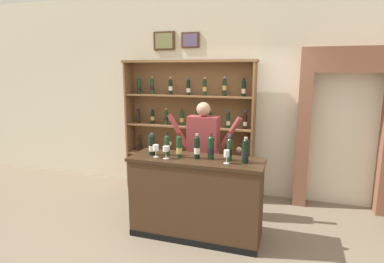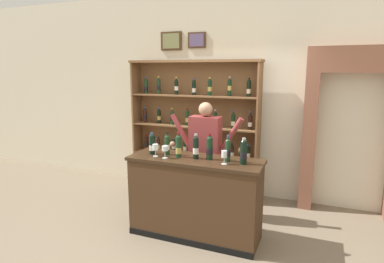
% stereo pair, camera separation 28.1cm
% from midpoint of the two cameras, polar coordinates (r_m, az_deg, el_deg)
% --- Properties ---
extents(ground_plane, '(14.00, 14.00, 0.02)m').
position_cam_midpoint_polar(ground_plane, '(4.38, -0.88, -18.04)').
color(ground_plane, '#7A6B56').
extents(back_wall, '(12.00, 0.19, 3.41)m').
position_cam_midpoint_polar(back_wall, '(5.51, 4.94, 6.66)').
color(back_wall, beige).
rests_on(back_wall, ground).
extents(wine_shelf, '(2.26, 0.33, 2.26)m').
position_cam_midpoint_polar(wine_shelf, '(5.45, -2.06, 1.24)').
color(wine_shelf, brown).
rests_on(wine_shelf, ground).
extents(archway_doorway, '(1.37, 0.45, 2.43)m').
position_cam_midpoint_polar(archway_doorway, '(5.29, 24.17, 2.03)').
color(archway_doorway, brown).
rests_on(archway_doorway, ground).
extents(tasting_counter, '(1.68, 0.58, 1.03)m').
position_cam_midpoint_polar(tasting_counter, '(4.16, -1.24, -11.65)').
color(tasting_counter, '#422B19').
rests_on(tasting_counter, ground).
extents(shopkeeper, '(1.11, 0.22, 1.67)m').
position_cam_midpoint_polar(shopkeeper, '(4.57, 0.24, -2.70)').
color(shopkeeper, '#2D3347').
rests_on(shopkeeper, ground).
extents(tasting_bottle_riserva, '(0.08, 0.08, 0.28)m').
position_cam_midpoint_polar(tasting_bottle_riserva, '(4.17, -9.07, -2.30)').
color(tasting_bottle_riserva, black).
rests_on(tasting_bottle_riserva, tasting_counter).
extents(tasting_bottle_chianti, '(0.07, 0.07, 0.30)m').
position_cam_midpoint_polar(tasting_bottle_chianti, '(4.12, -6.39, -2.39)').
color(tasting_bottle_chianti, '#19381E').
rests_on(tasting_bottle_chianti, tasting_counter).
extents(tasting_bottle_super_tuscan, '(0.07, 0.07, 0.32)m').
position_cam_midpoint_polar(tasting_bottle_super_tuscan, '(4.00, -4.30, -2.63)').
color(tasting_bottle_super_tuscan, '#19381E').
rests_on(tasting_bottle_super_tuscan, tasting_counter).
extents(tasting_bottle_brunello, '(0.07, 0.07, 0.31)m').
position_cam_midpoint_polar(tasting_bottle_brunello, '(3.94, -1.16, -2.79)').
color(tasting_bottle_brunello, black).
rests_on(tasting_bottle_brunello, tasting_counter).
extents(tasting_bottle_bianco, '(0.08, 0.08, 0.33)m').
position_cam_midpoint_polar(tasting_bottle_bianco, '(3.92, 1.32, -2.84)').
color(tasting_bottle_bianco, black).
rests_on(tasting_bottle_bianco, tasting_counter).
extents(tasting_bottle_prosecco, '(0.07, 0.07, 0.32)m').
position_cam_midpoint_polar(tasting_bottle_prosecco, '(3.86, 4.59, -3.16)').
color(tasting_bottle_prosecco, '#19381E').
rests_on(tasting_bottle_prosecco, tasting_counter).
extents(tasting_bottle_rosso, '(0.08, 0.08, 0.31)m').
position_cam_midpoint_polar(tasting_bottle_rosso, '(3.78, 7.37, -3.39)').
color(tasting_bottle_rosso, black).
rests_on(tasting_bottle_rosso, tasting_counter).
extents(wine_glass_center, '(0.07, 0.07, 0.16)m').
position_cam_midpoint_polar(wine_glass_center, '(4.05, -8.43, -3.00)').
color(wine_glass_center, silver).
rests_on(wine_glass_center, tasting_counter).
extents(wine_glass_left, '(0.07, 0.07, 0.16)m').
position_cam_midpoint_polar(wine_glass_left, '(3.75, 4.02, -4.09)').
color(wine_glass_left, silver).
rests_on(wine_glass_left, tasting_counter).
extents(wine_glass_spare, '(0.08, 0.08, 0.16)m').
position_cam_midpoint_polar(wine_glass_spare, '(3.97, -6.70, -3.23)').
color(wine_glass_spare, silver).
rests_on(wine_glass_spare, tasting_counter).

